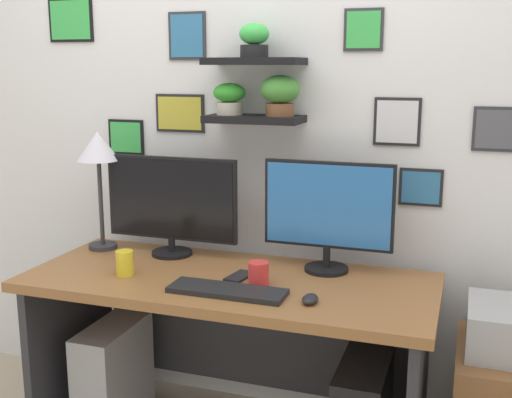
{
  "coord_description": "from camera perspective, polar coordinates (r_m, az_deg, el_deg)",
  "views": [
    {
      "loc": [
        0.88,
        -2.23,
        1.57
      ],
      "look_at": [
        0.1,
        0.05,
        1.07
      ],
      "focal_mm": 44.48,
      "sensor_mm": 36.0,
      "label": 1
    }
  ],
  "objects": [
    {
      "name": "desk",
      "position": [
        2.66,
        -2.04,
        -10.99
      ],
      "size": [
        1.63,
        0.68,
        0.75
      ],
      "color": "brown",
      "rests_on": "ground"
    },
    {
      "name": "back_wall_assembly",
      "position": [
        2.82,
        0.63,
        7.45
      ],
      "size": [
        4.4,
        0.24,
        2.7
      ],
      "color": "silver",
      "rests_on": "ground"
    },
    {
      "name": "monitor_right",
      "position": [
        2.57,
        6.5,
        -1.13
      ],
      "size": [
        0.53,
        0.18,
        0.45
      ],
      "color": "black",
      "rests_on": "desk"
    },
    {
      "name": "desk_lamp",
      "position": [
        2.92,
        -14.0,
        3.9
      ],
      "size": [
        0.19,
        0.19,
        0.54
      ],
      "color": "#2D2D33",
      "rests_on": "desk"
    },
    {
      "name": "monitor_left",
      "position": [
        2.8,
        -7.62,
        -0.36
      ],
      "size": [
        0.61,
        0.18,
        0.44
      ],
      "color": "black",
      "rests_on": "desk"
    },
    {
      "name": "coffee_mug",
      "position": [
        2.44,
        0.22,
        -6.71
      ],
      "size": [
        0.08,
        0.08,
        0.09
      ],
      "primitive_type": "cylinder",
      "color": "red",
      "rests_on": "desk"
    },
    {
      "name": "pen_cup",
      "position": [
        2.6,
        -11.72,
        -5.65
      ],
      "size": [
        0.07,
        0.07,
        0.1
      ],
      "primitive_type": "cylinder",
      "color": "yellow",
      "rests_on": "desk"
    },
    {
      "name": "computer_tower_left",
      "position": [
        2.94,
        -12.66,
        -15.38
      ],
      "size": [
        0.18,
        0.4,
        0.48
      ],
      "primitive_type": "cube",
      "color": "#99999E",
      "rests_on": "ground"
    },
    {
      "name": "computer_mouse",
      "position": [
        2.28,
        4.88,
        -8.95
      ],
      "size": [
        0.06,
        0.09,
        0.03
      ],
      "primitive_type": "ellipsoid",
      "color": "black",
      "rests_on": "desk"
    },
    {
      "name": "cell_phone",
      "position": [
        2.53,
        -1.49,
        -6.96
      ],
      "size": [
        0.09,
        0.15,
        0.01
      ],
      "primitive_type": "cube",
      "rotation": [
        0.0,
        0.0,
        -0.17
      ],
      "color": "black",
      "rests_on": "desk"
    },
    {
      "name": "keyboard",
      "position": [
        2.36,
        -2.6,
        -8.24
      ],
      "size": [
        0.44,
        0.14,
        0.02
      ],
      "primitive_type": "cube",
      "color": "black",
      "rests_on": "desk"
    }
  ]
}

